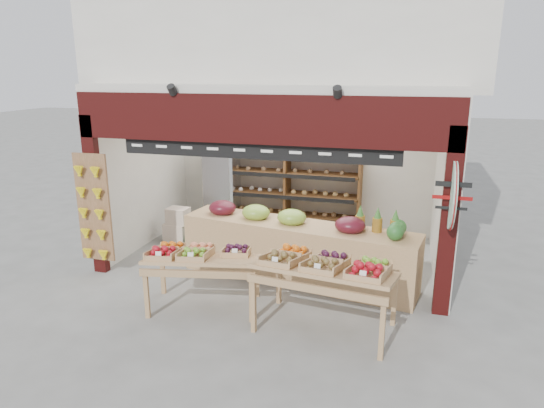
{
  "coord_description": "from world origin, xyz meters",
  "views": [
    {
      "loc": [
        2.15,
        -7.67,
        3.33
      ],
      "look_at": [
        0.03,
        -0.2,
        1.17
      ],
      "focal_mm": 32.0,
      "sensor_mm": 36.0,
      "label": 1
    }
  ],
  "objects_px": {
    "display_table_left": "(196,256)",
    "display_table_right": "(326,266)",
    "mid_counter": "(296,250)",
    "refrigerator": "(222,188)",
    "cardboard_stack": "(189,230)",
    "back_shelving": "(287,178)",
    "watermelon_pile": "(379,282)"
  },
  "relations": [
    {
      "from": "display_table_left",
      "to": "display_table_right",
      "type": "xyz_separation_m",
      "value": [
        1.88,
        -0.14,
        0.11
      ]
    },
    {
      "from": "mid_counter",
      "to": "display_table_right",
      "type": "relative_size",
      "value": 2.07
    },
    {
      "from": "refrigerator",
      "to": "cardboard_stack",
      "type": "height_order",
      "value": "refrigerator"
    },
    {
      "from": "display_table_right",
      "to": "back_shelving",
      "type": "bearing_deg",
      "value": 111.05
    },
    {
      "from": "back_shelving",
      "to": "refrigerator",
      "type": "distance_m",
      "value": 1.46
    },
    {
      "from": "refrigerator",
      "to": "cardboard_stack",
      "type": "distance_m",
      "value": 1.39
    },
    {
      "from": "back_shelving",
      "to": "display_table_right",
      "type": "relative_size",
      "value": 1.63
    },
    {
      "from": "refrigerator",
      "to": "watermelon_pile",
      "type": "distance_m",
      "value": 4.38
    },
    {
      "from": "refrigerator",
      "to": "watermelon_pile",
      "type": "relative_size",
      "value": 2.47
    },
    {
      "from": "display_table_left",
      "to": "refrigerator",
      "type": "bearing_deg",
      "value": 105.86
    },
    {
      "from": "display_table_left",
      "to": "mid_counter",
      "type": "bearing_deg",
      "value": 47.31
    },
    {
      "from": "cardboard_stack",
      "to": "display_table_right",
      "type": "relative_size",
      "value": 0.53
    },
    {
      "from": "display_table_left",
      "to": "watermelon_pile",
      "type": "bearing_deg",
      "value": 24.74
    },
    {
      "from": "refrigerator",
      "to": "watermelon_pile",
      "type": "bearing_deg",
      "value": -39.4
    },
    {
      "from": "mid_counter",
      "to": "watermelon_pile",
      "type": "distance_m",
      "value": 1.38
    },
    {
      "from": "watermelon_pile",
      "to": "display_table_left",
      "type": "bearing_deg",
      "value": -155.26
    },
    {
      "from": "refrigerator",
      "to": "display_table_left",
      "type": "distance_m",
      "value": 3.78
    },
    {
      "from": "watermelon_pile",
      "to": "cardboard_stack",
      "type": "bearing_deg",
      "value": 161.64
    },
    {
      "from": "display_table_right",
      "to": "watermelon_pile",
      "type": "distance_m",
      "value": 1.61
    },
    {
      "from": "mid_counter",
      "to": "display_table_right",
      "type": "xyz_separation_m",
      "value": [
        0.71,
        -1.41,
        0.36
      ]
    },
    {
      "from": "mid_counter",
      "to": "watermelon_pile",
      "type": "relative_size",
      "value": 5.62
    },
    {
      "from": "watermelon_pile",
      "to": "back_shelving",
      "type": "bearing_deg",
      "value": 129.46
    },
    {
      "from": "refrigerator",
      "to": "display_table_right",
      "type": "xyz_separation_m",
      "value": [
        2.92,
        -3.78,
        0.03
      ]
    },
    {
      "from": "back_shelving",
      "to": "cardboard_stack",
      "type": "bearing_deg",
      "value": -142.11
    },
    {
      "from": "back_shelving",
      "to": "display_table_right",
      "type": "distance_m",
      "value": 4.15
    },
    {
      "from": "back_shelving",
      "to": "cardboard_stack",
      "type": "height_order",
      "value": "back_shelving"
    },
    {
      "from": "refrigerator",
      "to": "mid_counter",
      "type": "bearing_deg",
      "value": -51.42
    },
    {
      "from": "display_table_right",
      "to": "refrigerator",
      "type": "bearing_deg",
      "value": 127.65
    },
    {
      "from": "back_shelving",
      "to": "mid_counter",
      "type": "bearing_deg",
      "value": -72.47
    },
    {
      "from": "back_shelving",
      "to": "watermelon_pile",
      "type": "height_order",
      "value": "back_shelving"
    },
    {
      "from": "refrigerator",
      "to": "watermelon_pile",
      "type": "xyz_separation_m",
      "value": [
        3.54,
        -2.48,
        -0.68
      ]
    },
    {
      "from": "refrigerator",
      "to": "display_table_left",
      "type": "height_order",
      "value": "refrigerator"
    }
  ]
}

